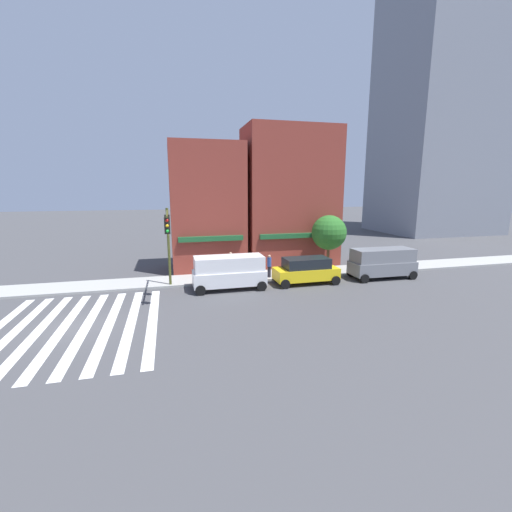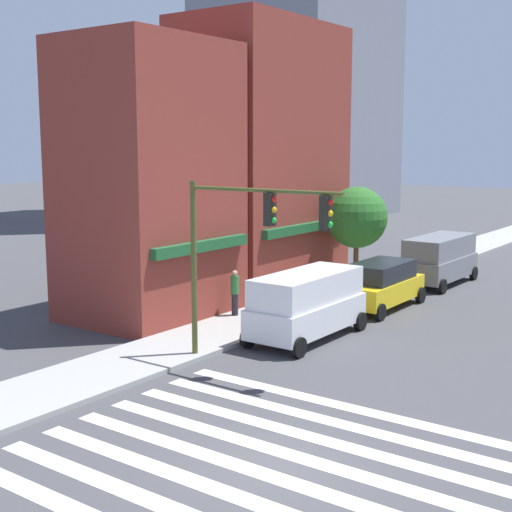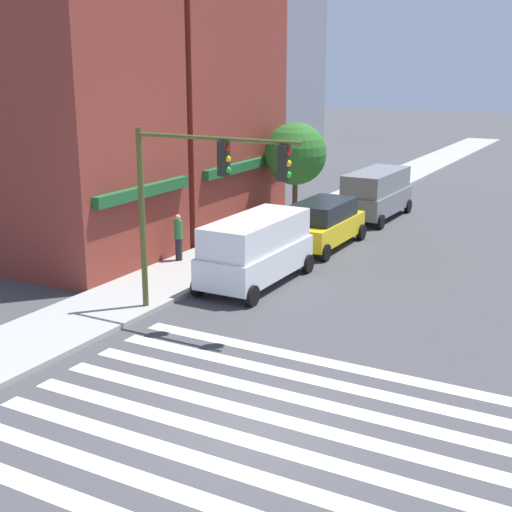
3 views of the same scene
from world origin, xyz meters
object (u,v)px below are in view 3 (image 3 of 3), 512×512
object	(u,v)px
van_grey	(376,192)
pedestrian_blue_shirt	(256,228)
suv_yellow	(323,223)
traffic_signal	(198,184)
pedestrian_green_top	(178,237)
van_white	(256,248)
street_tree	(296,154)

from	to	relation	value
van_grey	pedestrian_blue_shirt	world-z (taller)	van_grey
suv_yellow	van_grey	world-z (taller)	van_grey
traffic_signal	pedestrian_blue_shirt	xyz separation A→B (m)	(7.48, 2.24, -3.05)
pedestrian_blue_shirt	van_grey	bearing A→B (deg)	-113.79
suv_yellow	pedestrian_green_top	bearing A→B (deg)	142.31
van_grey	pedestrian_green_top	size ratio (longest dim) A/B	2.84
pedestrian_blue_shirt	pedestrian_green_top	distance (m)	3.28
suv_yellow	pedestrian_green_top	world-z (taller)	suv_yellow
van_white	suv_yellow	world-z (taller)	van_white
traffic_signal	van_white	xyz separation A→B (m)	(4.00, 0.33, -2.83)
traffic_signal	pedestrian_green_top	world-z (taller)	traffic_signal
suv_yellow	van_grey	bearing A→B (deg)	-0.42
van_white	suv_yellow	xyz separation A→B (m)	(5.75, 0.00, -0.25)
pedestrian_blue_shirt	van_white	bearing A→B (deg)	107.29
pedestrian_blue_shirt	street_tree	size ratio (longest dim) A/B	0.38
van_white	van_grey	xyz separation A→B (m)	(12.13, 0.00, 0.00)
van_white	van_grey	distance (m)	12.13
pedestrian_green_top	suv_yellow	bearing A→B (deg)	41.32
street_tree	pedestrian_green_top	bearing A→B (deg)	173.11
traffic_signal	pedestrian_blue_shirt	distance (m)	8.38
pedestrian_blue_shirt	pedestrian_green_top	size ratio (longest dim) A/B	1.00
street_tree	van_white	bearing A→B (deg)	-162.46
pedestrian_green_top	traffic_signal	bearing A→B (deg)	-60.77
van_grey	street_tree	size ratio (longest dim) A/B	1.08
street_tree	suv_yellow	bearing A→B (deg)	-137.98
traffic_signal	street_tree	world-z (taller)	traffic_signal
pedestrian_green_top	van_grey	bearing A→B (deg)	60.17
van_grey	pedestrian_blue_shirt	distance (m)	8.86
van_white	street_tree	world-z (taller)	street_tree
pedestrian_blue_shirt	pedestrian_green_top	world-z (taller)	same
pedestrian_blue_shirt	pedestrian_green_top	xyz separation A→B (m)	(-2.69, 1.87, 0.00)
suv_yellow	pedestrian_blue_shirt	xyz separation A→B (m)	(-2.27, 1.90, 0.04)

